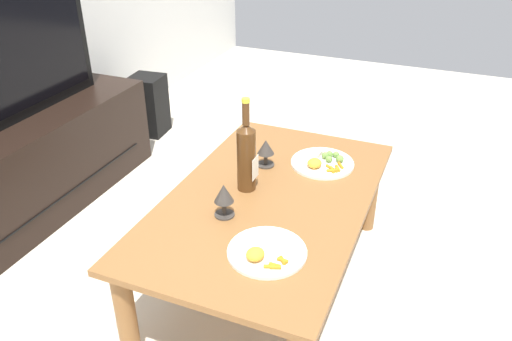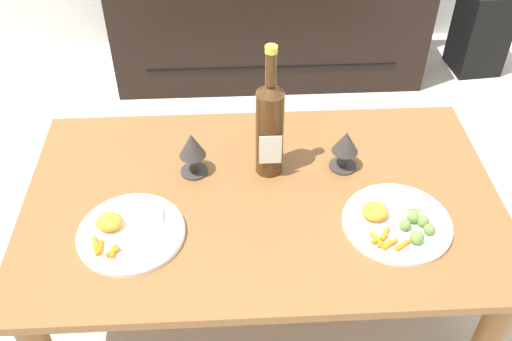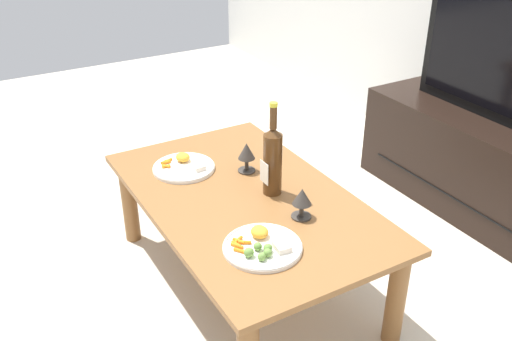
{
  "view_description": "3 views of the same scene",
  "coord_description": "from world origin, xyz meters",
  "px_view_note": "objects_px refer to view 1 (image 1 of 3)",
  "views": [
    {
      "loc": [
        -1.56,
        -0.59,
        1.48
      ],
      "look_at": [
        0.04,
        0.07,
        0.51
      ],
      "focal_mm": 35.91,
      "sensor_mm": 36.0,
      "label": 1
    },
    {
      "loc": [
        -0.07,
        -1.07,
        1.47
      ],
      "look_at": [
        -0.01,
        0.04,
        0.48
      ],
      "focal_mm": 40.29,
      "sensor_mm": 36.0,
      "label": 2
    },
    {
      "loc": [
        1.66,
        -0.92,
        1.57
      ],
      "look_at": [
        0.01,
        0.04,
        0.53
      ],
      "focal_mm": 40.02,
      "sensor_mm": 36.0,
      "label": 3
    }
  ],
  "objects_px": {
    "tv_stand": "(33,163)",
    "wine_bottle": "(246,155)",
    "goblet_right": "(266,149)",
    "dinner_plate_right": "(323,162)",
    "floor_speaker": "(149,105)",
    "tv_screen": "(8,55)",
    "dinner_plate_left": "(266,251)",
    "goblet_left": "(224,195)",
    "dining_table": "(269,211)"
  },
  "relations": [
    {
      "from": "tv_screen",
      "to": "dinner_plate_left",
      "type": "relative_size",
      "value": 3.94
    },
    {
      "from": "tv_screen",
      "to": "goblet_right",
      "type": "relative_size",
      "value": 8.64
    },
    {
      "from": "goblet_left",
      "to": "wine_bottle",
      "type": "bearing_deg",
      "value": 0.06
    },
    {
      "from": "tv_stand",
      "to": "goblet_right",
      "type": "height_order",
      "value": "goblet_right"
    },
    {
      "from": "dinner_plate_right",
      "to": "tv_stand",
      "type": "bearing_deg",
      "value": 98.5
    },
    {
      "from": "floor_speaker",
      "to": "dinner_plate_left",
      "type": "relative_size",
      "value": 1.5
    },
    {
      "from": "floor_speaker",
      "to": "goblet_right",
      "type": "xyz_separation_m",
      "value": [
        -0.86,
        -1.17,
        0.31
      ]
    },
    {
      "from": "tv_stand",
      "to": "floor_speaker",
      "type": "relative_size",
      "value": 3.46
    },
    {
      "from": "dining_table",
      "to": "tv_screen",
      "type": "xyz_separation_m",
      "value": [
        0.11,
        1.31,
        0.44
      ]
    },
    {
      "from": "wine_bottle",
      "to": "goblet_left",
      "type": "height_order",
      "value": "wine_bottle"
    },
    {
      "from": "goblet_right",
      "to": "dinner_plate_right",
      "type": "distance_m",
      "value": 0.25
    },
    {
      "from": "floor_speaker",
      "to": "goblet_right",
      "type": "bearing_deg",
      "value": -131.54
    },
    {
      "from": "floor_speaker",
      "to": "wine_bottle",
      "type": "relative_size",
      "value": 1.04
    },
    {
      "from": "tv_screen",
      "to": "goblet_left",
      "type": "relative_size",
      "value": 7.96
    },
    {
      "from": "wine_bottle",
      "to": "dinner_plate_left",
      "type": "height_order",
      "value": "wine_bottle"
    },
    {
      "from": "floor_speaker",
      "to": "tv_stand",
      "type": "bearing_deg",
      "value": 172.06
    },
    {
      "from": "tv_stand",
      "to": "tv_screen",
      "type": "xyz_separation_m",
      "value": [
        -0.0,
        -0.0,
        0.55
      ]
    },
    {
      "from": "dinner_plate_right",
      "to": "dinner_plate_left",
      "type": "bearing_deg",
      "value": 179.73
    },
    {
      "from": "wine_bottle",
      "to": "goblet_right",
      "type": "bearing_deg",
      "value": -0.06
    },
    {
      "from": "floor_speaker",
      "to": "dinner_plate_right",
      "type": "relative_size",
      "value": 1.46
    },
    {
      "from": "tv_screen",
      "to": "goblet_left",
      "type": "distance_m",
      "value": 1.28
    },
    {
      "from": "floor_speaker",
      "to": "dinner_plate_right",
      "type": "xyz_separation_m",
      "value": [
        -0.76,
        -1.39,
        0.24
      ]
    },
    {
      "from": "goblet_right",
      "to": "dinner_plate_left",
      "type": "distance_m",
      "value": 0.6
    },
    {
      "from": "dining_table",
      "to": "goblet_right",
      "type": "xyz_separation_m",
      "value": [
        0.23,
        0.1,
        0.14
      ]
    },
    {
      "from": "dining_table",
      "to": "dinner_plate_right",
      "type": "relative_size",
      "value": 4.59
    },
    {
      "from": "floor_speaker",
      "to": "goblet_left",
      "type": "bearing_deg",
      "value": -142.53
    },
    {
      "from": "tv_screen",
      "to": "goblet_left",
      "type": "bearing_deg",
      "value": -103.42
    },
    {
      "from": "wine_bottle",
      "to": "goblet_left",
      "type": "distance_m",
      "value": 0.21
    },
    {
      "from": "floor_speaker",
      "to": "dinner_plate_left",
      "type": "bearing_deg",
      "value": -140.77
    },
    {
      "from": "dinner_plate_left",
      "to": "dinner_plate_right",
      "type": "bearing_deg",
      "value": -0.27
    },
    {
      "from": "wine_bottle",
      "to": "goblet_right",
      "type": "distance_m",
      "value": 0.22
    },
    {
      "from": "wine_bottle",
      "to": "tv_stand",
      "type": "bearing_deg",
      "value": 85.98
    },
    {
      "from": "tv_stand",
      "to": "wine_bottle",
      "type": "xyz_separation_m",
      "value": [
        -0.09,
        -1.21,
        0.33
      ]
    },
    {
      "from": "goblet_left",
      "to": "goblet_right",
      "type": "bearing_deg",
      "value": 0.0
    },
    {
      "from": "tv_stand",
      "to": "goblet_left",
      "type": "bearing_deg",
      "value": -103.4
    },
    {
      "from": "dining_table",
      "to": "dinner_plate_left",
      "type": "relative_size",
      "value": 4.72
    },
    {
      "from": "tv_screen",
      "to": "tv_stand",
      "type": "bearing_deg",
      "value": 90.0
    },
    {
      "from": "dinner_plate_left",
      "to": "goblet_left",
      "type": "bearing_deg",
      "value": 55.87
    },
    {
      "from": "tv_screen",
      "to": "goblet_right",
      "type": "distance_m",
      "value": 1.25
    },
    {
      "from": "dinner_plate_right",
      "to": "tv_screen",
      "type": "bearing_deg",
      "value": 98.51
    },
    {
      "from": "dinner_plate_right",
      "to": "dining_table",
      "type": "bearing_deg",
      "value": 159.77
    },
    {
      "from": "wine_bottle",
      "to": "goblet_right",
      "type": "xyz_separation_m",
      "value": [
        0.2,
        -0.0,
        -0.07
      ]
    },
    {
      "from": "goblet_left",
      "to": "dining_table",
      "type": "bearing_deg",
      "value": -30.05
    },
    {
      "from": "dining_table",
      "to": "tv_stand",
      "type": "relative_size",
      "value": 0.91
    },
    {
      "from": "floor_speaker",
      "to": "goblet_right",
      "type": "distance_m",
      "value": 1.48
    },
    {
      "from": "tv_screen",
      "to": "dinner_plate_right",
      "type": "relative_size",
      "value": 3.83
    },
    {
      "from": "tv_screen",
      "to": "goblet_right",
      "type": "bearing_deg",
      "value": -84.42
    },
    {
      "from": "tv_stand",
      "to": "goblet_left",
      "type": "height_order",
      "value": "goblet_left"
    },
    {
      "from": "dining_table",
      "to": "goblet_left",
      "type": "relative_size",
      "value": 9.53
    },
    {
      "from": "goblet_right",
      "to": "dinner_plate_right",
      "type": "height_order",
      "value": "goblet_right"
    }
  ]
}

